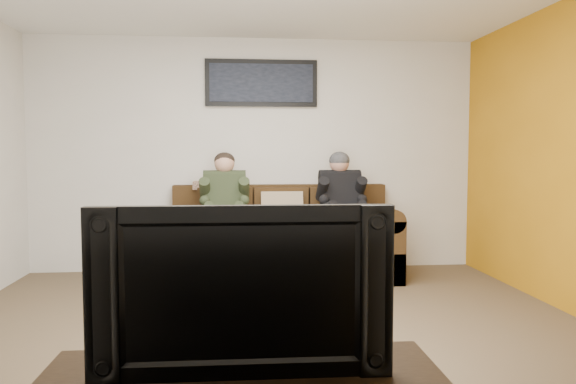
{
  "coord_description": "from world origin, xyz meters",
  "views": [
    {
      "loc": [
        -0.25,
        -4.11,
        1.32
      ],
      "look_at": [
        0.26,
        1.2,
        0.95
      ],
      "focal_mm": 35.0,
      "sensor_mm": 36.0,
      "label": 1
    }
  ],
  "objects": [
    {
      "name": "floor",
      "position": [
        0.0,
        0.0,
        0.0
      ],
      "size": [
        5.0,
        5.0,
        0.0
      ],
      "primitive_type": "plane",
      "color": "brown",
      "rests_on": "ground"
    },
    {
      "name": "wall_back",
      "position": [
        0.0,
        2.25,
        1.3
      ],
      "size": [
        5.0,
        0.0,
        5.0
      ],
      "primitive_type": "plane",
      "rotation": [
        1.57,
        0.0,
        0.0
      ],
      "color": "beige",
      "rests_on": "ground"
    },
    {
      "name": "wall_front",
      "position": [
        0.0,
        -2.25,
        1.3
      ],
      "size": [
        5.0,
        0.0,
        5.0
      ],
      "primitive_type": "plane",
      "rotation": [
        -1.57,
        0.0,
        0.0
      ],
      "color": "beige",
      "rests_on": "ground"
    },
    {
      "name": "sofa",
      "position": [
        0.26,
        1.83,
        0.37
      ],
      "size": [
        2.36,
        1.02,
        0.97
      ],
      "color": "#372410",
      "rests_on": "ground"
    },
    {
      "name": "throw_pillow",
      "position": [
        0.26,
        1.88,
        0.69
      ],
      "size": [
        0.45,
        0.22,
        0.45
      ],
      "primitive_type": "cube",
      "rotation": [
        -0.21,
        0.0,
        0.0
      ],
      "color": "#9D8566",
      "rests_on": "sofa"
    },
    {
      "name": "throw_blanket",
      "position": [
        -0.45,
        2.13,
        0.97
      ],
      "size": [
        0.48,
        0.24,
        0.09
      ],
      "primitive_type": "cube",
      "color": "tan",
      "rests_on": "sofa"
    },
    {
      "name": "person_left",
      "position": [
        -0.35,
        1.64,
        0.75
      ],
      "size": [
        0.51,
        0.87,
        1.33
      ],
      "color": "#78644B",
      "rests_on": "sofa"
    },
    {
      "name": "person_right",
      "position": [
        0.87,
        1.64,
        0.76
      ],
      "size": [
        0.51,
        0.86,
        1.34
      ],
      "color": "black",
      "rests_on": "sofa"
    },
    {
      "name": "cat",
      "position": [
        0.32,
        1.56,
        0.57
      ],
      "size": [
        0.66,
        0.26,
        0.24
      ],
      "color": "#48311C",
      "rests_on": "sofa"
    },
    {
      "name": "framed_poster",
      "position": [
        0.06,
        2.22,
        2.1
      ],
      "size": [
        1.25,
        0.05,
        0.52
      ],
      "color": "black",
      "rests_on": "wall_back"
    },
    {
      "name": "television",
      "position": [
        -0.22,
        -1.95,
        0.81
      ],
      "size": [
        1.13,
        0.17,
        0.65
      ],
      "primitive_type": "imported",
      "rotation": [
        0.0,
        0.0,
        -0.02
      ],
      "color": "black",
      "rests_on": "tv_stand"
    }
  ]
}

